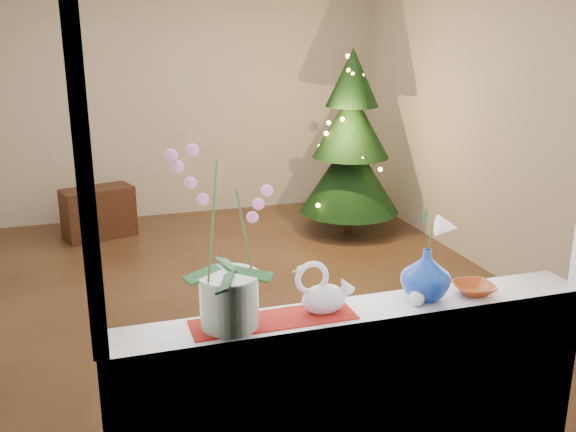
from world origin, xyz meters
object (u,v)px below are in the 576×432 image
object	(u,v)px
amber_dish	(474,289)
side_table	(99,213)
xmas_tree	(351,142)
orchid_pot	(227,239)
blue_vase	(426,270)
swan	(324,288)
paperweight	(417,298)

from	to	relation	value
amber_dish	side_table	bearing A→B (deg)	110.49
xmas_tree	side_table	size ratio (longest dim) A/B	2.74
orchid_pot	blue_vase	size ratio (longest dim) A/B	2.84
amber_dish	swan	bearing A→B (deg)	178.69
blue_vase	amber_dish	distance (m)	0.27
xmas_tree	swan	bearing A→B (deg)	-114.62
swan	blue_vase	bearing A→B (deg)	-1.01
xmas_tree	blue_vase	bearing A→B (deg)	-108.00
paperweight	side_table	xyz separation A→B (m)	(-1.27, 4.29, -0.70)
paperweight	xmas_tree	xyz separation A→B (m)	(1.26, 3.72, -0.01)
amber_dish	side_table	distance (m)	4.59
blue_vase	amber_dish	world-z (taller)	blue_vase
orchid_pot	swan	world-z (taller)	orchid_pot
paperweight	side_table	size ratio (longest dim) A/B	0.10
orchid_pot	xmas_tree	distance (m)	4.24
blue_vase	paperweight	bearing A→B (deg)	-139.60
xmas_tree	side_table	distance (m)	2.69
orchid_pot	swan	bearing A→B (deg)	1.16
paperweight	xmas_tree	bearing A→B (deg)	71.25
paperweight	side_table	world-z (taller)	paperweight
swan	blue_vase	world-z (taller)	blue_vase
amber_dish	orchid_pot	bearing A→B (deg)	179.58
swan	amber_dish	bearing A→B (deg)	-3.07
side_table	amber_dish	bearing A→B (deg)	-86.96
orchid_pot	side_table	distance (m)	4.39
blue_vase	amber_dish	bearing A→B (deg)	-5.47
orchid_pot	swan	xyz separation A→B (m)	(0.41, 0.01, -0.27)
swan	side_table	size ratio (longest dim) A/B	0.39
swan	paperweight	size ratio (longest dim) A/B	3.73
orchid_pot	blue_vase	world-z (taller)	orchid_pot
blue_vase	swan	bearing A→B (deg)	-179.25
blue_vase	orchid_pot	bearing A→B (deg)	-179.06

